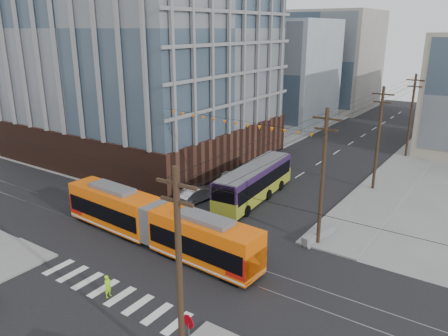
# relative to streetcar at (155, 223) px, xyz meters

# --- Properties ---
(ground) EXTENTS (160.00, 160.00, 0.00)m
(ground) POSITION_rel_streetcar_xyz_m (2.18, -3.66, -1.84)
(ground) COLOR slate
(office_building) EXTENTS (30.00, 25.00, 28.60)m
(office_building) POSITION_rel_streetcar_xyz_m (-19.82, 19.34, 12.46)
(office_building) COLOR #381E16
(office_building) RESTS_ON ground
(bg_bldg_nw_near) EXTENTS (18.00, 16.00, 18.00)m
(bg_bldg_nw_near) POSITION_rel_streetcar_xyz_m (-14.82, 48.34, 7.16)
(bg_bldg_nw_near) COLOR #8C99A5
(bg_bldg_nw_near) RESTS_ON ground
(bg_bldg_nw_far) EXTENTS (16.00, 18.00, 20.00)m
(bg_bldg_nw_far) POSITION_rel_streetcar_xyz_m (-11.82, 68.34, 8.16)
(bg_bldg_nw_far) COLOR gray
(bg_bldg_nw_far) RESTS_ON ground
(utility_pole_near) EXTENTS (0.30, 0.30, 11.00)m
(utility_pole_near) POSITION_rel_streetcar_xyz_m (10.68, -9.66, 3.66)
(utility_pole_near) COLOR black
(utility_pole_near) RESTS_ON ground
(utility_pole_far) EXTENTS (0.30, 0.30, 11.00)m
(utility_pole_far) POSITION_rel_streetcar_xyz_m (10.68, 52.34, 3.66)
(utility_pole_far) COLOR black
(utility_pole_far) RESTS_ON ground
(streetcar) EXTENTS (19.21, 3.73, 3.68)m
(streetcar) POSITION_rel_streetcar_xyz_m (0.00, 0.00, 0.00)
(streetcar) COLOR #F15C07
(streetcar) RESTS_ON ground
(city_bus) EXTENTS (3.63, 12.75, 3.57)m
(city_bus) POSITION_rel_streetcar_xyz_m (1.49, 12.87, -0.06)
(city_bus) COLOR #2C1841
(city_bus) RESTS_ON ground
(parked_car_silver) EXTENTS (2.21, 4.81, 1.53)m
(parked_car_silver) POSITION_rel_streetcar_xyz_m (-2.89, 9.07, -1.07)
(parked_car_silver) COLOR #999CA7
(parked_car_silver) RESTS_ON ground
(parked_car_white) EXTENTS (3.98, 5.64, 1.52)m
(parked_car_white) POSITION_rel_streetcar_xyz_m (-2.91, 14.96, -1.08)
(parked_car_white) COLOR silver
(parked_car_white) RESTS_ON ground
(parked_car_grey) EXTENTS (4.08, 5.47, 1.38)m
(parked_car_grey) POSITION_rel_streetcar_xyz_m (-2.77, 19.15, -1.15)
(parked_car_grey) COLOR #4B535B
(parked_car_grey) RESTS_ON ground
(pedestrian) EXTENTS (0.41, 0.59, 1.53)m
(pedestrian) POSITION_rel_streetcar_xyz_m (2.37, -7.08, -1.07)
(pedestrian) COLOR #9FF716
(pedestrian) RESTS_ON ground
(jersey_barrier) EXTENTS (1.72, 3.99, 0.78)m
(jersey_barrier) POSITION_rel_streetcar_xyz_m (10.48, 8.02, -1.45)
(jersey_barrier) COLOR slate
(jersey_barrier) RESTS_ON ground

